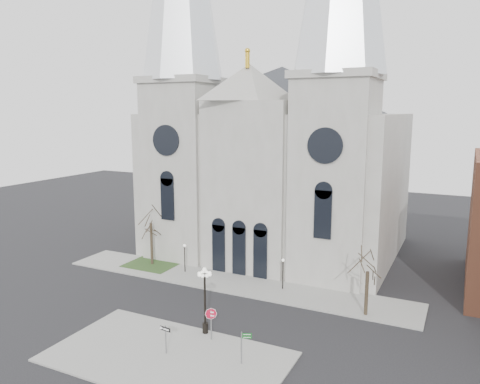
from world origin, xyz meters
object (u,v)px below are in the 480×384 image
at_px(stop_sign, 211,317).
at_px(street_name_sign, 243,345).
at_px(globe_lamp, 205,292).
at_px(one_way_sign, 166,335).

height_order(stop_sign, street_name_sign, stop_sign).
bearing_deg(globe_lamp, street_name_sign, -31.23).
distance_m(stop_sign, one_way_sign, 4.00).
xyz_separation_m(stop_sign, street_name_sign, (3.88, -2.20, -0.47)).
xyz_separation_m(globe_lamp, street_name_sign, (4.89, -2.97, -2.13)).
distance_m(globe_lamp, one_way_sign, 4.78).
distance_m(one_way_sign, street_name_sign, 6.03).
height_order(stop_sign, globe_lamp, globe_lamp).
height_order(stop_sign, one_way_sign, stop_sign).
xyz_separation_m(one_way_sign, street_name_sign, (5.90, 1.23, -0.07)).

